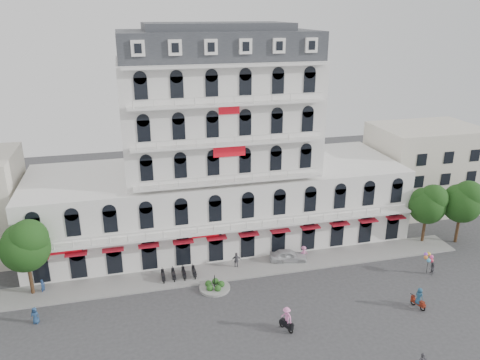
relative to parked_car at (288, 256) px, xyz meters
name	(u,v)px	position (x,y,z in m)	size (l,w,h in m)	color
ground	(259,319)	(-6.24, -9.50, -0.73)	(120.00, 120.00, 0.00)	#38383A
sidewalk	(236,270)	(-6.24, -0.50, -0.65)	(53.00, 4.00, 0.16)	gray
main_building	(218,161)	(-6.24, 8.50, 9.23)	(45.00, 15.00, 25.80)	silver
flank_building_east	(423,168)	(23.76, 10.50, 5.27)	(14.00, 10.00, 12.00)	beige
traffic_island	(215,287)	(-9.24, -3.50, -0.47)	(3.20, 3.20, 1.60)	gray
parked_scooter_row	(179,279)	(-12.59, -0.70, -0.73)	(4.40, 1.80, 1.10)	black
tree_west_inner	(25,244)	(-27.19, -0.02, 4.96)	(4.76, 4.76, 8.25)	#382314
tree_east_inner	(428,203)	(17.81, 0.48, 4.49)	(4.40, 4.37, 7.57)	#382314
tree_east_outer	(463,200)	(21.81, -0.52, 4.82)	(4.65, 4.65, 8.05)	#382314
parked_car	(288,256)	(0.00, 0.00, 0.00)	(1.72, 4.27, 1.45)	silver
rider_east	(419,298)	(9.15, -11.46, 0.36)	(0.80, 1.65, 2.18)	maroon
rider_center	(286,318)	(-4.30, -11.54, 0.54)	(1.16, 1.59, 2.36)	black
pedestrian_left	(35,315)	(-26.24, -5.02, 0.09)	(0.80, 0.52, 1.63)	navy
pedestrian_mid	(236,260)	(-6.08, 0.00, 0.21)	(1.10, 0.46, 1.88)	#5C5C63
pedestrian_right	(304,253)	(1.85, 0.00, 0.11)	(1.08, 0.62, 1.67)	pink
pedestrian_far	(43,286)	(-26.24, 0.00, 0.05)	(0.57, 0.37, 1.55)	navy
balloon_vendor	(430,263)	(13.97, -6.34, 0.60)	(1.27, 1.19, 2.45)	#58575F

